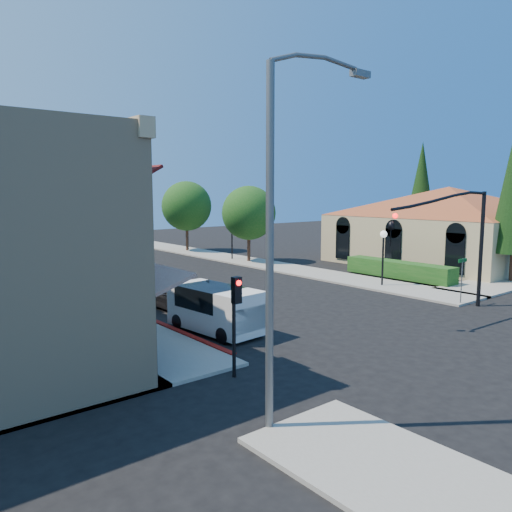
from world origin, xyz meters
TOP-DOWN VIEW (x-y plane):
  - ground at (0.00, 0.00)m, footprint 120.00×120.00m
  - sidewalk_left at (-8.75, 27.00)m, footprint 3.50×50.00m
  - sidewalk_right at (8.75, 27.00)m, footprint 3.50×50.00m
  - curb_red_strip at (-6.90, 8.00)m, footprint 0.25×10.00m
  - mission_building at (21.99, 11.50)m, footprint 30.12×30.12m
  - hedge at (11.70, 9.00)m, footprint 1.40×8.00m
  - conifer_far at (28.00, 18.00)m, footprint 3.20×3.20m
  - street_tree_a at (8.80, 22.00)m, footprint 4.56×4.56m
  - street_tree_b at (8.80, 32.00)m, footprint 4.94×4.94m
  - signal_mast_arm at (5.86, 1.50)m, footprint 8.01×0.39m
  - secondary_signal at (-8.00, 1.41)m, footprint 0.28×0.42m
  - cobra_streetlight at (-9.15, -2.00)m, footprint 3.60×0.25m
  - street_name_sign at (7.50, 2.20)m, footprint 0.80×0.06m
  - lamppost_left_near at (-8.50, 8.00)m, footprint 0.44×0.44m
  - lamppost_left_far at (-8.50, 22.00)m, footprint 0.44×0.44m
  - lamppost_right_near at (8.50, 8.00)m, footprint 0.44×0.44m
  - lamppost_right_far at (8.50, 24.00)m, footprint 0.44×0.44m
  - white_van at (-5.50, 6.16)m, footprint 2.31×4.57m
  - parked_car_a at (-4.80, 11.21)m, footprint 1.78×4.10m
  - parked_car_b at (-6.20, 18.27)m, footprint 1.35×3.29m
  - parked_car_c at (-6.20, 25.00)m, footprint 1.53×3.77m
  - parked_car_d at (-5.22, 26.00)m, footprint 2.03×3.90m

SIDE VIEW (x-z plane):
  - ground at x=0.00m, z-range 0.00..0.00m
  - curb_red_strip at x=-6.90m, z-range -0.03..0.03m
  - hedge at x=11.70m, z-range -0.55..0.55m
  - sidewalk_left at x=-8.75m, z-range 0.00..0.12m
  - sidewalk_right at x=8.75m, z-range 0.00..0.12m
  - parked_car_d at x=-5.22m, z-range 0.00..1.05m
  - parked_car_b at x=-6.20m, z-range 0.00..1.06m
  - parked_car_c at x=-6.20m, z-range 0.00..1.09m
  - parked_car_a at x=-4.80m, z-range 0.00..1.38m
  - white_van at x=-5.50m, z-range 0.15..2.11m
  - street_name_sign at x=7.50m, z-range 0.45..2.95m
  - secondary_signal at x=-8.00m, z-range 0.66..3.98m
  - lamppost_left_near at x=-8.50m, z-range 0.95..4.52m
  - lamppost_left_far at x=-8.50m, z-range 0.95..4.52m
  - lamppost_right_near at x=8.50m, z-range 0.95..4.52m
  - lamppost_right_far at x=8.50m, z-range 0.95..4.52m
  - mission_building at x=21.99m, z-range 0.55..6.95m
  - signal_mast_arm at x=5.86m, z-range 1.09..7.09m
  - street_tree_a at x=8.80m, z-range 0.95..7.43m
  - street_tree_b at x=8.80m, z-range 1.03..8.05m
  - cobra_streetlight at x=-9.15m, z-range 0.61..9.92m
  - conifer_far at x=28.00m, z-range 0.86..11.86m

